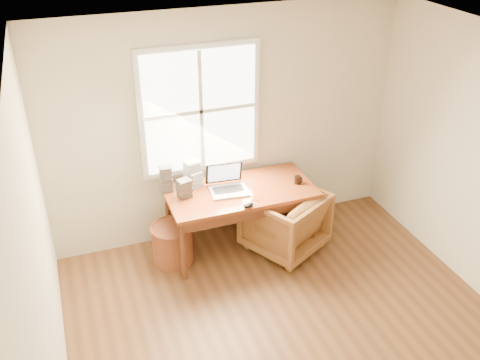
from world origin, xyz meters
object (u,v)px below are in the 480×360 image
Objects in this scene: desk at (240,191)px; armchair at (285,221)px; wicker_stool at (173,244)px; coffee_mug at (298,180)px; laptop at (229,181)px; cd_stack_a at (192,173)px.

desk reaches higher than armchair.
desk reaches higher than wicker_stool.
desk is 18.67× the size of coffee_mug.
coffee_mug is at bearing -3.52° from wicker_stool.
laptop is (-0.59, 0.17, 0.53)m from armchair.
cd_stack_a is (-1.10, 0.35, 0.11)m from coffee_mug.
wicker_stool is (-1.24, 0.19, -0.14)m from armchair.
cd_stack_a reaches higher than wicker_stool.
laptop is at bearing -172.39° from desk.
laptop is (-0.13, -0.02, 0.16)m from desk.
coffee_mug is (0.64, -0.09, 0.06)m from desk.
armchair is at bearing -11.40° from laptop.
coffee_mug is 0.29× the size of cd_stack_a.
desk is at bearing -0.00° from wicker_stool.
wicker_stool is at bearing 166.71° from coffee_mug.
cd_stack_a is (-0.46, 0.26, 0.17)m from desk.
wicker_stool is at bearing -141.16° from cd_stack_a.
laptop is (0.65, -0.02, 0.67)m from wicker_stool.
armchair is at bearing -26.49° from cd_stack_a.
coffee_mug reaches higher than desk.
armchair is 9.21× the size of coffee_mug.
desk is at bearing 12.76° from laptop.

